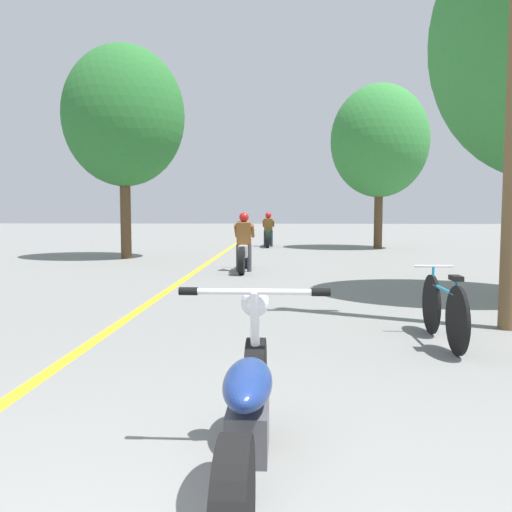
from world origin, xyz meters
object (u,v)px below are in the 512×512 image
roadside_tree_left (124,116)px  motorcycle_rider_lead (244,249)px  roadside_tree_right_far (380,141)px  bicycle_parked (443,309)px  motorcycle_rider_far (268,233)px  motorcycle_foreground (248,420)px

roadside_tree_left → motorcycle_rider_lead: 6.34m
roadside_tree_right_far → roadside_tree_left: roadside_tree_left is taller
bicycle_parked → motorcycle_rider_far: bearing=98.4°
motorcycle_rider_lead → motorcycle_rider_far: motorcycle_rider_lead is taller
roadside_tree_right_far → motorcycle_foreground: (-3.79, -18.43, -3.67)m
motorcycle_rider_far → motorcycle_rider_lead: bearing=-92.0°
motorcycle_foreground → motorcycle_rider_lead: size_ratio=1.03×
roadside_tree_left → bicycle_parked: roadside_tree_left is taller
motorcycle_rider_far → bicycle_parked: 16.22m
roadside_tree_left → motorcycle_foreground: size_ratio=2.97×
roadside_tree_right_far → motorcycle_foreground: size_ratio=2.90×
bicycle_parked → roadside_tree_right_far: bearing=82.9°
roadside_tree_right_far → motorcycle_rider_far: bearing=167.7°
motorcycle_rider_far → motorcycle_foreground: bearing=-88.6°
roadside_tree_right_far → roadside_tree_left: bearing=-150.5°
roadside_tree_right_far → bicycle_parked: bearing=-97.1°
roadside_tree_right_far → bicycle_parked: (-1.88, -15.11, -3.71)m
roadside_tree_right_far → bicycle_parked: 15.67m
motorcycle_foreground → motorcycle_rider_lead: 10.33m
roadside_tree_left → bicycle_parked: size_ratio=3.83×
roadside_tree_right_far → bicycle_parked: roadside_tree_right_far is taller
motorcycle_rider_lead → bicycle_parked: size_ratio=1.26×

